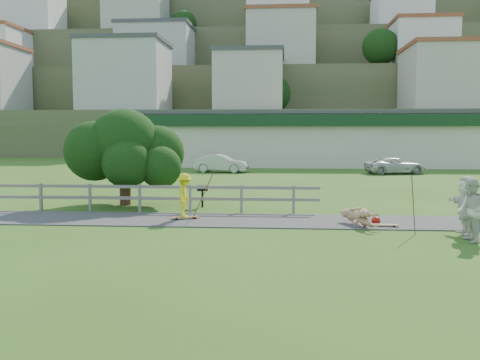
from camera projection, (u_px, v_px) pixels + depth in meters
The scene contains 18 objects.
ground at pixel (234, 228), 17.35m from camera, with size 260.00×260.00×0.00m, color #325718.
path at pixel (238, 220), 18.84m from camera, with size 34.00×3.00×0.04m, color #323234.
fence at pixel (124, 194), 20.93m from camera, with size 15.05×0.10×1.10m.
strip_mall at pixel (308, 139), 51.50m from camera, with size 32.50×10.75×5.10m.
hillside at pixel (275, 76), 106.76m from camera, with size 220.00×67.00×47.50m.
skater_rider at pixel (185, 198), 18.95m from camera, with size 1.01×0.58×1.56m, color yellow.
skater_fallen at pixel (359, 217), 17.62m from camera, with size 1.84×0.44×0.67m, color tan.
spectator_a at pixel (471, 210), 15.06m from camera, with size 0.89×0.69×1.83m, color silver.
spectator_d at pixel (466, 205), 16.26m from camera, with size 1.67×0.53×1.80m, color silver.
car_silver at pixel (221, 163), 42.24m from camera, with size 1.49×4.26×1.40m, color #B2B5BA.
car_white at pixel (395, 166), 40.59m from camera, with size 2.06×4.48×1.24m, color silver.
tree at pixel (125, 161), 22.83m from camera, with size 4.86×4.86×3.76m, color black, non-canonical shape.
bbq at pixel (202, 196), 22.20m from camera, with size 0.43×0.33×0.93m, color black, non-canonical shape.
longboard_rider at pixel (185, 218), 19.02m from camera, with size 0.98×0.24×0.11m, color brown, non-canonical shape.
longboard_fallen at pixel (384, 226), 17.48m from camera, with size 0.89×0.22×0.10m, color brown, non-canonical shape.
helmet at pixel (376, 221), 17.94m from camera, with size 0.30×0.30×0.30m, color #9E1711.
pole_rider at pixel (203, 193), 19.29m from camera, with size 0.03×0.03×1.86m, color brown.
pole_spec_left at pixel (413, 205), 16.18m from camera, with size 0.03×0.03×1.81m, color brown.
Camera 1 is at (1.57, -17.07, 3.08)m, focal length 40.00 mm.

